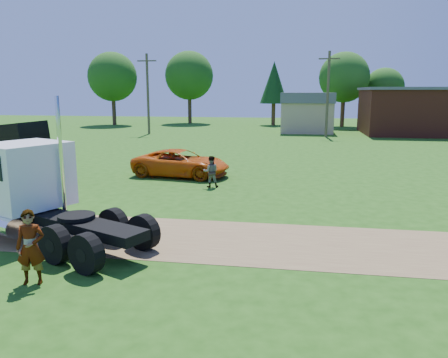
# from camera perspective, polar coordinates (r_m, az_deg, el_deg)

# --- Properties ---
(ground) EXTENTS (140.00, 140.00, 0.00)m
(ground) POSITION_cam_1_polar(r_m,az_deg,el_deg) (14.57, -2.33, -7.90)
(ground) COLOR #1D490F
(ground) RESTS_ON ground
(dirt_track) EXTENTS (120.00, 4.20, 0.01)m
(dirt_track) POSITION_cam_1_polar(r_m,az_deg,el_deg) (14.57, -2.33, -7.88)
(dirt_track) COLOR brown
(dirt_track) RESTS_ON ground
(white_semi_tractor) EXTENTS (7.79, 5.24, 4.67)m
(white_semi_tractor) POSITION_cam_1_polar(r_m,az_deg,el_deg) (15.93, -24.26, -1.27)
(white_semi_tractor) COLOR black
(white_semi_tractor) RESTS_ON ground
(orange_pickup) EXTENTS (5.83, 3.25, 1.54)m
(orange_pickup) POSITION_cam_1_polar(r_m,az_deg,el_deg) (25.22, -5.63, 2.09)
(orange_pickup) COLOR #CA4F09
(orange_pickup) RESTS_ON ground
(spectator_a) EXTENTS (0.80, 0.63, 1.93)m
(spectator_a) POSITION_cam_1_polar(r_m,az_deg,el_deg) (12.09, -23.94, -8.16)
(spectator_a) COLOR #999999
(spectator_a) RESTS_ON ground
(spectator_b) EXTENTS (0.90, 0.77, 1.61)m
(spectator_b) POSITION_cam_1_polar(r_m,az_deg,el_deg) (22.21, -1.73, 0.97)
(spectator_b) COLOR #999999
(spectator_b) RESTS_ON ground
(brick_building) EXTENTS (15.40, 10.40, 5.30)m
(brick_building) POSITION_cam_1_polar(r_m,az_deg,el_deg) (55.62, 25.50, 8.04)
(brick_building) COLOR maroon
(brick_building) RESTS_ON ground
(tan_shed) EXTENTS (6.20, 5.40, 4.70)m
(tan_shed) POSITION_cam_1_polar(r_m,az_deg,el_deg) (53.53, 10.78, 8.59)
(tan_shed) COLOR tan
(tan_shed) RESTS_ON ground
(utility_poles) EXTENTS (42.20, 0.28, 9.00)m
(utility_poles) POSITION_cam_1_polar(r_m,az_deg,el_deg) (48.57, 13.41, 10.93)
(utility_poles) COLOR brown
(utility_poles) RESTS_ON ground
(tree_row) EXTENTS (58.48, 14.59, 11.09)m
(tree_row) POSITION_cam_1_polar(r_m,az_deg,el_deg) (62.96, 8.74, 13.07)
(tree_row) COLOR #351F15
(tree_row) RESTS_ON ground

